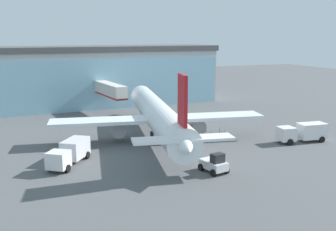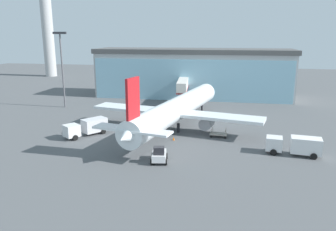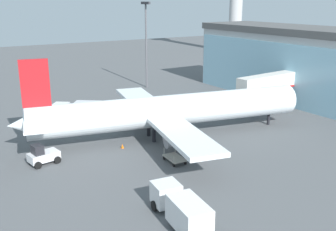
{
  "view_description": "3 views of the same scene",
  "coord_description": "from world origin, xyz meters",
  "px_view_note": "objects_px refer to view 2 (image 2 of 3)",
  "views": [
    {
      "loc": [
        -19.25,
        -49.02,
        15.11
      ],
      "look_at": [
        2.38,
        2.92,
        3.55
      ],
      "focal_mm": 42.0,
      "sensor_mm": 36.0,
      "label": 1
    },
    {
      "loc": [
        10.83,
        -52.03,
        16.47
      ],
      "look_at": [
        -0.46,
        4.05,
        2.27
      ],
      "focal_mm": 35.0,
      "sensor_mm": 36.0,
      "label": 2
    },
    {
      "loc": [
        43.04,
        -21.38,
        17.37
      ],
      "look_at": [
        1.34,
        3.94,
        2.98
      ],
      "focal_mm": 42.0,
      "sensor_mm": 36.0,
      "label": 3
    }
  ],
  "objects_px": {
    "safety_cone_nose": "(174,138)",
    "safety_cone_wingtip": "(94,124)",
    "fuel_truck": "(295,145)",
    "apron_light_mast": "(62,63)",
    "baggage_cart": "(219,134)",
    "jet_bridge": "(183,85)",
    "pushback_tug": "(159,155)",
    "catering_truck": "(87,127)",
    "control_tower": "(46,13)",
    "airplane": "(177,109)"
  },
  "relations": [
    {
      "from": "safety_cone_wingtip",
      "to": "catering_truck",
      "type": "bearing_deg",
      "value": -75.62
    },
    {
      "from": "baggage_cart",
      "to": "safety_cone_nose",
      "type": "relative_size",
      "value": 5.23
    },
    {
      "from": "jet_bridge",
      "to": "apron_light_mast",
      "type": "relative_size",
      "value": 0.83
    },
    {
      "from": "airplane",
      "to": "safety_cone_wingtip",
      "type": "distance_m",
      "value": 15.85
    },
    {
      "from": "apron_light_mast",
      "to": "control_tower",
      "type": "bearing_deg",
      "value": 123.22
    },
    {
      "from": "jet_bridge",
      "to": "apron_light_mast",
      "type": "height_order",
      "value": "apron_light_mast"
    },
    {
      "from": "jet_bridge",
      "to": "baggage_cart",
      "type": "relative_size",
      "value": 4.91
    },
    {
      "from": "jet_bridge",
      "to": "catering_truck",
      "type": "height_order",
      "value": "jet_bridge"
    },
    {
      "from": "airplane",
      "to": "fuel_truck",
      "type": "relative_size",
      "value": 5.26
    },
    {
      "from": "jet_bridge",
      "to": "pushback_tug",
      "type": "height_order",
      "value": "jet_bridge"
    },
    {
      "from": "safety_cone_nose",
      "to": "safety_cone_wingtip",
      "type": "distance_m",
      "value": 17.22
    },
    {
      "from": "safety_cone_nose",
      "to": "jet_bridge",
      "type": "bearing_deg",
      "value": 95.88
    },
    {
      "from": "apron_light_mast",
      "to": "baggage_cart",
      "type": "bearing_deg",
      "value": -23.84
    },
    {
      "from": "apron_light_mast",
      "to": "fuel_truck",
      "type": "height_order",
      "value": "apron_light_mast"
    },
    {
      "from": "control_tower",
      "to": "safety_cone_nose",
      "type": "height_order",
      "value": "control_tower"
    },
    {
      "from": "apron_light_mast",
      "to": "safety_cone_wingtip",
      "type": "relative_size",
      "value": 31.0
    },
    {
      "from": "catering_truck",
      "to": "baggage_cart",
      "type": "distance_m",
      "value": 21.88
    },
    {
      "from": "control_tower",
      "to": "safety_cone_wingtip",
      "type": "bearing_deg",
      "value": -54.24
    },
    {
      "from": "apron_light_mast",
      "to": "airplane",
      "type": "xyz_separation_m",
      "value": [
        28.48,
        -12.28,
        -6.7
      ]
    },
    {
      "from": "airplane",
      "to": "safety_cone_wingtip",
      "type": "height_order",
      "value": "airplane"
    },
    {
      "from": "apron_light_mast",
      "to": "airplane",
      "type": "distance_m",
      "value": 31.73
    },
    {
      "from": "apron_light_mast",
      "to": "catering_truck",
      "type": "xyz_separation_m",
      "value": [
        14.58,
        -19.4,
        -8.77
      ]
    },
    {
      "from": "catering_truck",
      "to": "airplane",
      "type": "bearing_deg",
      "value": 152.91
    },
    {
      "from": "jet_bridge",
      "to": "safety_cone_wingtip",
      "type": "distance_m",
      "value": 25.96
    },
    {
      "from": "catering_truck",
      "to": "safety_cone_nose",
      "type": "bearing_deg",
      "value": 126.94
    },
    {
      "from": "jet_bridge",
      "to": "airplane",
      "type": "xyz_separation_m",
      "value": [
        2.13,
        -20.85,
        -1.16
      ]
    },
    {
      "from": "catering_truck",
      "to": "pushback_tug",
      "type": "distance_m",
      "value": 17.1
    },
    {
      "from": "baggage_cart",
      "to": "safety_cone_wingtip",
      "type": "distance_m",
      "value": 23.33
    },
    {
      "from": "jet_bridge",
      "to": "catering_truck",
      "type": "bearing_deg",
      "value": 151.37
    },
    {
      "from": "jet_bridge",
      "to": "safety_cone_wingtip",
      "type": "relative_size",
      "value": 25.67
    },
    {
      "from": "fuel_truck",
      "to": "baggage_cart",
      "type": "distance_m",
      "value": 12.63
    },
    {
      "from": "baggage_cart",
      "to": "safety_cone_wingtip",
      "type": "bearing_deg",
      "value": 176.16
    },
    {
      "from": "fuel_truck",
      "to": "safety_cone_wingtip",
      "type": "height_order",
      "value": "fuel_truck"
    },
    {
      "from": "control_tower",
      "to": "baggage_cart",
      "type": "distance_m",
      "value": 101.62
    },
    {
      "from": "baggage_cart",
      "to": "safety_cone_nose",
      "type": "bearing_deg",
      "value": -152.97
    },
    {
      "from": "catering_truck",
      "to": "safety_cone_wingtip",
      "type": "distance_m",
      "value": 6.46
    },
    {
      "from": "fuel_truck",
      "to": "safety_cone_nose",
      "type": "relative_size",
      "value": 13.64
    },
    {
      "from": "pushback_tug",
      "to": "safety_cone_wingtip",
      "type": "bearing_deg",
      "value": 36.3
    },
    {
      "from": "safety_cone_wingtip",
      "to": "apron_light_mast",
      "type": "bearing_deg",
      "value": 134.45
    },
    {
      "from": "pushback_tug",
      "to": "safety_cone_nose",
      "type": "distance_m",
      "value": 9.5
    },
    {
      "from": "jet_bridge",
      "to": "pushback_tug",
      "type": "bearing_deg",
      "value": 178.26
    },
    {
      "from": "baggage_cart",
      "to": "pushback_tug",
      "type": "distance_m",
      "value": 14.51
    },
    {
      "from": "control_tower",
      "to": "fuel_truck",
      "type": "bearing_deg",
      "value": -42.6
    },
    {
      "from": "safety_cone_nose",
      "to": "safety_cone_wingtip",
      "type": "bearing_deg",
      "value": 160.12
    },
    {
      "from": "baggage_cart",
      "to": "control_tower",
      "type": "bearing_deg",
      "value": 138.68
    },
    {
      "from": "fuel_truck",
      "to": "safety_cone_nose",
      "type": "height_order",
      "value": "fuel_truck"
    },
    {
      "from": "baggage_cart",
      "to": "safety_cone_wingtip",
      "type": "relative_size",
      "value": 5.23
    },
    {
      "from": "safety_cone_nose",
      "to": "safety_cone_wingtip",
      "type": "height_order",
      "value": "same"
    },
    {
      "from": "fuel_truck",
      "to": "safety_cone_nose",
      "type": "distance_m",
      "value": 18.2
    },
    {
      "from": "jet_bridge",
      "to": "safety_cone_nose",
      "type": "bearing_deg",
      "value": -179.93
    }
  ]
}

